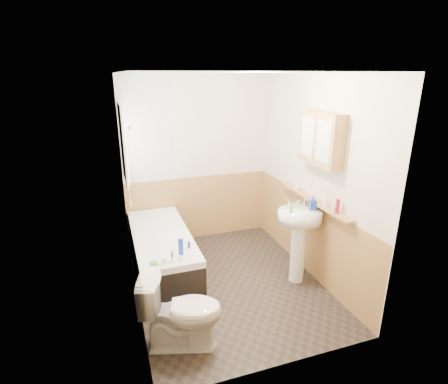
{
  "coord_description": "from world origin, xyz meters",
  "views": [
    {
      "loc": [
        -1.26,
        -3.58,
        2.48
      ],
      "look_at": [
        0.0,
        0.15,
        1.15
      ],
      "focal_mm": 28.0,
      "sensor_mm": 36.0,
      "label": 1
    }
  ],
  "objects_px": {
    "bathtub": "(162,252)",
    "pine_shelf": "(313,200)",
    "toilet": "(182,311)",
    "medicine_cabinet": "(321,139)",
    "sink": "(299,231)"
  },
  "relations": [
    {
      "from": "bathtub",
      "to": "medicine_cabinet",
      "type": "xyz_separation_m",
      "value": [
        1.74,
        -0.75,
        1.5
      ]
    },
    {
      "from": "toilet",
      "to": "medicine_cabinet",
      "type": "distance_m",
      "value": 2.35
    },
    {
      "from": "bathtub",
      "to": "toilet",
      "type": "xyz_separation_m",
      "value": [
        -0.03,
        -1.36,
        0.08
      ]
    },
    {
      "from": "medicine_cabinet",
      "to": "pine_shelf",
      "type": "bearing_deg",
      "value": 74.16
    },
    {
      "from": "toilet",
      "to": "pine_shelf",
      "type": "bearing_deg",
      "value": -52.05
    },
    {
      "from": "bathtub",
      "to": "pine_shelf",
      "type": "xyz_separation_m",
      "value": [
        1.77,
        -0.65,
        0.73
      ]
    },
    {
      "from": "pine_shelf",
      "to": "medicine_cabinet",
      "type": "bearing_deg",
      "value": -105.84
    },
    {
      "from": "sink",
      "to": "bathtub",
      "type": "bearing_deg",
      "value": 167.79
    },
    {
      "from": "bathtub",
      "to": "pine_shelf",
      "type": "relative_size",
      "value": 1.2
    },
    {
      "from": "toilet",
      "to": "medicine_cabinet",
      "type": "relative_size",
      "value": 1.16
    },
    {
      "from": "toilet",
      "to": "pine_shelf",
      "type": "height_order",
      "value": "pine_shelf"
    },
    {
      "from": "bathtub",
      "to": "sink",
      "type": "bearing_deg",
      "value": -24.61
    },
    {
      "from": "medicine_cabinet",
      "to": "sink",
      "type": "bearing_deg",
      "value": 170.15
    },
    {
      "from": "toilet",
      "to": "bathtub",
      "type": "bearing_deg",
      "value": 15.16
    },
    {
      "from": "bathtub",
      "to": "medicine_cabinet",
      "type": "height_order",
      "value": "medicine_cabinet"
    }
  ]
}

